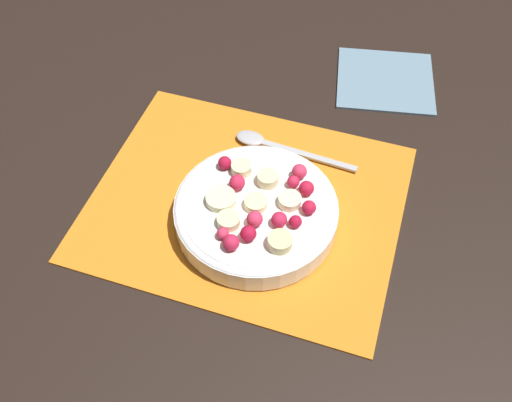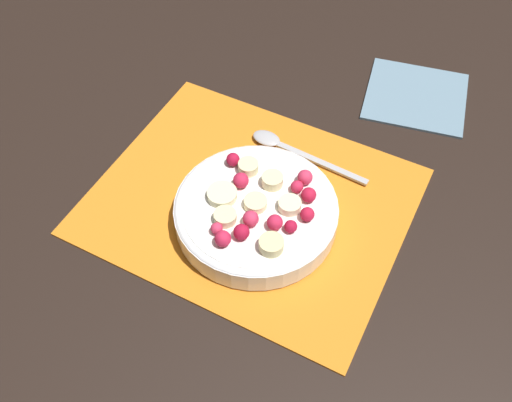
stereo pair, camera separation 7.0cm
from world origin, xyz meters
name	(u,v)px [view 1 (the left image)]	position (x,y,z in m)	size (l,w,h in m)	color
ground_plane	(246,203)	(0.00, 0.00, 0.00)	(3.00, 3.00, 0.00)	black
placemat	(246,201)	(0.00, 0.00, 0.00)	(0.40, 0.33, 0.01)	orange
fruit_bowl	(256,211)	(0.02, -0.03, 0.03)	(0.21, 0.21, 0.05)	white
spoon	(271,144)	(0.00, 0.10, 0.01)	(0.18, 0.03, 0.01)	#B2B2B7
napkin	(385,79)	(0.13, 0.30, 0.00)	(0.18, 0.17, 0.01)	slate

